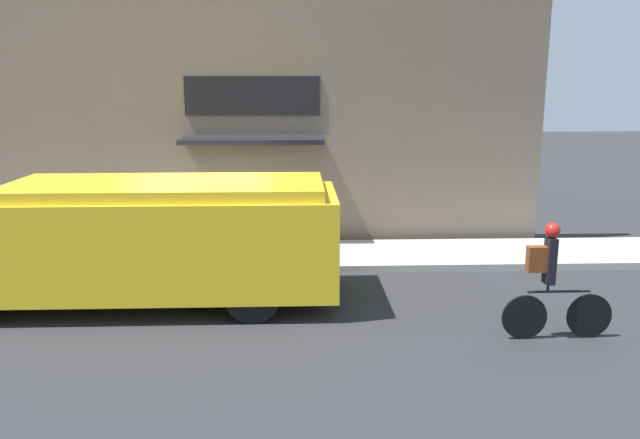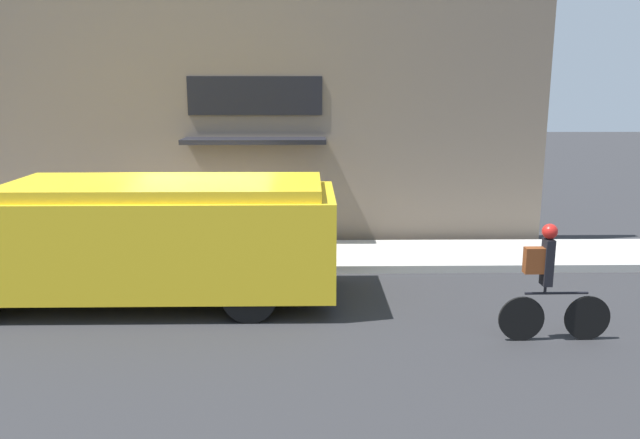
{
  "view_description": "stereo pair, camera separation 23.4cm",
  "coord_description": "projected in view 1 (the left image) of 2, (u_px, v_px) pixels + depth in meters",
  "views": [
    {
      "loc": [
        1.73,
        -11.29,
        3.53
      ],
      "look_at": [
        2.15,
        -0.2,
        1.1
      ],
      "focal_mm": 35.0,
      "sensor_mm": 36.0,
      "label": 1
    },
    {
      "loc": [
        1.96,
        -11.29,
        3.53
      ],
      "look_at": [
        2.15,
        -0.2,
        1.1
      ],
      "focal_mm": 35.0,
      "sensor_mm": 36.0,
      "label": 2
    }
  ],
  "objects": [
    {
      "name": "ground_plane",
      "position": [
        205.0,
        275.0,
        11.71
      ],
      "size": [
        70.0,
        70.0,
        0.0
      ],
      "primitive_type": "plane",
      "color": "#2B2B2D"
    },
    {
      "name": "sidewalk",
      "position": [
        212.0,
        257.0,
        12.67
      ],
      "size": [
        28.0,
        2.01,
        0.15
      ],
      "color": "#ADAAA3",
      "rests_on": "ground_plane"
    },
    {
      "name": "storefront",
      "position": [
        217.0,
        126.0,
        13.42
      ],
      "size": [
        14.25,
        0.98,
        5.27
      ],
      "color": "#756656",
      "rests_on": "ground_plane"
    },
    {
      "name": "school_bus",
      "position": [
        144.0,
        239.0,
        10.07
      ],
      "size": [
        6.87,
        2.69,
        2.0
      ],
      "rotation": [
        0.0,
        0.0,
        0.0
      ],
      "color": "yellow",
      "rests_on": "ground_plane"
    },
    {
      "name": "cyclist",
      "position": [
        551.0,
        283.0,
        8.64
      ],
      "size": [
        1.57,
        0.21,
        1.68
      ],
      "rotation": [
        0.0,
        0.0,
        0.01
      ],
      "color": "black",
      "rests_on": "ground_plane"
    },
    {
      "name": "trash_bin",
      "position": [
        168.0,
        231.0,
        12.84
      ],
      "size": [
        0.56,
        0.56,
        0.79
      ],
      "color": "#38383D",
      "rests_on": "sidewalk"
    }
  ]
}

